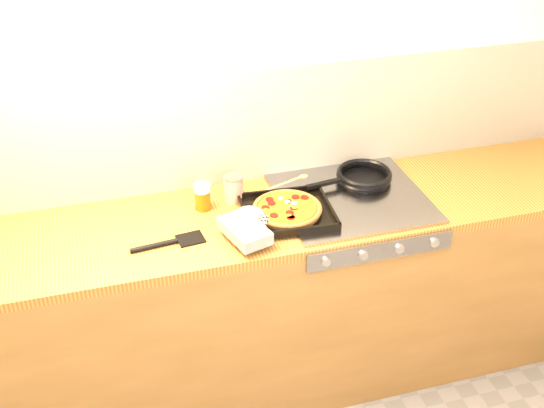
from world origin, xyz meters
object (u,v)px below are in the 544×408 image
object	(u,v)px
tomato_can	(234,189)
juice_glass	(202,197)
pizza_on_tray	(275,214)
frying_pan	(363,176)

from	to	relation	value
tomato_can	juice_glass	world-z (taller)	tomato_can
pizza_on_tray	juice_glass	world-z (taller)	juice_glass
frying_pan	juice_glass	world-z (taller)	juice_glass
pizza_on_tray	frying_pan	size ratio (longest dim) A/B	1.16
frying_pan	juice_glass	bearing A→B (deg)	-179.43
pizza_on_tray	frying_pan	distance (m)	0.49
pizza_on_tray	tomato_can	world-z (taller)	tomato_can
tomato_can	juice_glass	distance (m)	0.14
frying_pan	juice_glass	xyz separation A→B (m)	(-0.70, -0.01, 0.02)
pizza_on_tray	juice_glass	size ratio (longest dim) A/B	4.25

